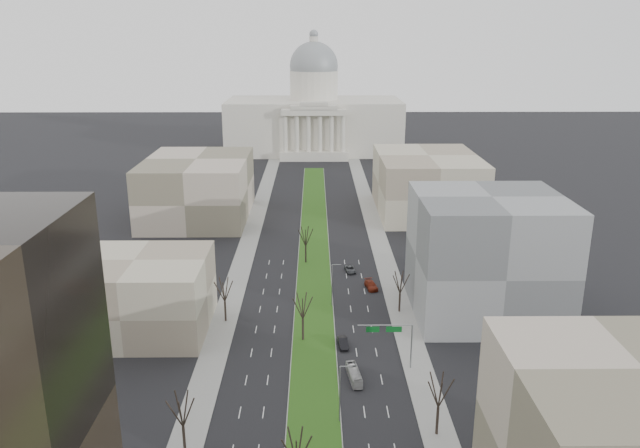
{
  "coord_description": "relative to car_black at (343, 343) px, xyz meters",
  "views": [
    {
      "loc": [
        0.19,
        -22.6,
        54.02
      ],
      "look_at": [
        1.33,
        104.98,
        14.6
      ],
      "focal_mm": 35.0,
      "sensor_mm": 36.0,
      "label": 1
    }
  ],
  "objects": [
    {
      "name": "ground",
      "position": [
        -5.2,
        42.31,
        -0.75
      ],
      "size": [
        600.0,
        600.0,
        0.0
      ],
      "primitive_type": "plane",
      "color": "black",
      "rests_on": "ground"
    },
    {
      "name": "median",
      "position": [
        -5.2,
        41.3,
        -0.65
      ],
      "size": [
        8.0,
        222.03,
        0.2
      ],
      "color": "#999993",
      "rests_on": "ground"
    },
    {
      "name": "sidewalk_left",
      "position": [
        -22.7,
        17.31,
        -0.68
      ],
      "size": [
        5.0,
        330.0,
        0.15
      ],
      "primitive_type": "cube",
      "color": "gray",
      "rests_on": "ground"
    },
    {
      "name": "sidewalk_right",
      "position": [
        12.3,
        17.31,
        -0.68
      ],
      "size": [
        5.0,
        330.0,
        0.15
      ],
      "primitive_type": "cube",
      "color": "gray",
      "rests_on": "ground"
    },
    {
      "name": "capitol",
      "position": [
        -5.2,
        191.9,
        15.55
      ],
      "size": [
        80.0,
        46.0,
        55.0
      ],
      "color": "beige",
      "rests_on": "ground"
    },
    {
      "name": "building_beige_left",
      "position": [
        -38.2,
        7.31,
        6.25
      ],
      "size": [
        26.0,
        22.0,
        14.0
      ],
      "primitive_type": "cube",
      "color": "gray",
      "rests_on": "ground"
    },
    {
      "name": "building_grey_right",
      "position": [
        28.8,
        14.31,
        11.25
      ],
      "size": [
        28.0,
        26.0,
        24.0
      ],
      "primitive_type": "cube",
      "color": "slate",
      "rests_on": "ground"
    },
    {
      "name": "building_far_left",
      "position": [
        -40.2,
        82.31,
        8.25
      ],
      "size": [
        30.0,
        40.0,
        18.0
      ],
      "primitive_type": "cube",
      "color": "gray",
      "rests_on": "ground"
    },
    {
      "name": "building_far_right",
      "position": [
        29.8,
        87.31,
        8.25
      ],
      "size": [
        30.0,
        40.0,
        18.0
      ],
      "primitive_type": "cube",
      "color": "gray",
      "rests_on": "ground"
    },
    {
      "name": "tree_left_mid",
      "position": [
        -22.4,
        -29.69,
        6.25
      ],
      "size": [
        5.4,
        5.4,
        9.72
      ],
      "color": "black",
      "rests_on": "ground"
    },
    {
      "name": "tree_left_far",
      "position": [
        -22.4,
        10.31,
        6.09
      ],
      "size": [
        5.28,
        5.28,
        9.5
      ],
      "color": "black",
      "rests_on": "ground"
    },
    {
      "name": "tree_right_mid",
      "position": [
        12.0,
        -25.69,
        6.4
      ],
      "size": [
        5.52,
        5.52,
        9.94
      ],
      "color": "black",
      "rests_on": "ground"
    },
    {
      "name": "tree_right_far",
      "position": [
        12.0,
        14.31,
        5.78
      ],
      "size": [
        5.04,
        5.04,
        9.07
      ],
      "color": "black",
      "rests_on": "ground"
    },
    {
      "name": "tree_median_a",
      "position": [
        -7.2,
        -37.69,
        6.25
      ],
      "size": [
        5.4,
        5.4,
        9.72
      ],
      "color": "black",
      "rests_on": "ground"
    },
    {
      "name": "tree_median_b",
      "position": [
        -7.2,
        2.31,
        6.25
      ],
      "size": [
        5.4,
        5.4,
        9.72
      ],
      "color": "black",
      "rests_on": "ground"
    },
    {
      "name": "tree_median_c",
      "position": [
        -7.2,
        42.31,
        6.25
      ],
      "size": [
        5.4,
        5.4,
        9.72
      ],
      "color": "black",
      "rests_on": "ground"
    },
    {
      "name": "streetlamp_median_b",
      "position": [
        -1.44,
        -22.69,
        4.06
      ],
      "size": [
        1.9,
        0.2,
        9.16
      ],
      "color": "gray",
      "rests_on": "ground"
    },
    {
      "name": "streetlamp_median_c",
      "position": [
        -1.44,
        17.31,
        4.06
      ],
      "size": [
        1.9,
        0.2,
        9.16
      ],
      "color": "gray",
      "rests_on": "ground"
    },
    {
      "name": "mast_arm_signs",
      "position": [
        8.29,
        -7.66,
        5.36
      ],
      "size": [
        9.12,
        0.24,
        8.09
      ],
      "color": "gray",
      "rests_on": "ground"
    },
    {
      "name": "car_black",
      "position": [
        0.0,
        0.0,
        0.0
      ],
      "size": [
        2.0,
        4.69,
        1.5
      ],
      "primitive_type": "imported",
      "rotation": [
        0.0,
        0.0,
        0.09
      ],
      "color": "black",
      "rests_on": "ground"
    },
    {
      "name": "car_red",
      "position": [
        7.35,
        26.4,
        0.02
      ],
      "size": [
        3.05,
        5.61,
        1.54
      ],
      "primitive_type": "imported",
      "rotation": [
        0.0,
        0.0,
        0.17
      ],
      "color": "maroon",
      "rests_on": "ground"
    },
    {
      "name": "car_grey_far",
      "position": [
        3.32,
        36.3,
        -0.11
      ],
      "size": [
        2.78,
        4.88,
        1.28
      ],
      "primitive_type": "imported",
      "rotation": [
        0.0,
        0.0,
        0.15
      ],
      "color": "#424448",
      "rests_on": "ground"
    },
    {
      "name": "box_van",
      "position": [
        1.32,
        -11.21,
        0.2
      ],
      "size": [
        2.46,
        7.0,
        1.91
      ],
      "primitive_type": "imported",
      "rotation": [
        0.0,
        0.0,
        0.13
      ],
      "color": "beige",
      "rests_on": "ground"
    }
  ]
}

